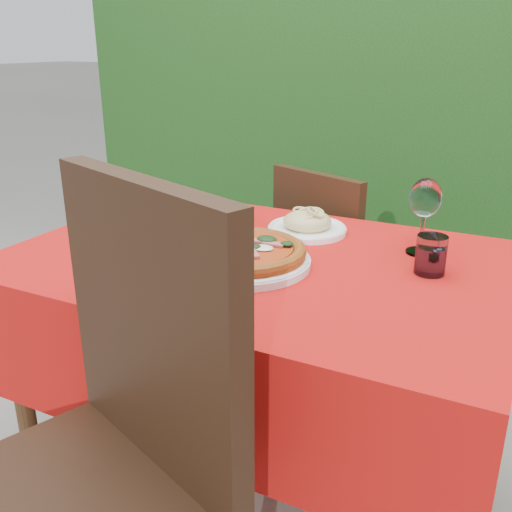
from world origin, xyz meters
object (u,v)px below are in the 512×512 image
at_px(chair_far, 331,268).
at_px(wine_glass, 425,201).
at_px(pasta_plate, 307,225).
at_px(fork, 154,241).
at_px(chair_near, 99,450).
at_px(steel_ramekin, 175,204).
at_px(water_glass, 431,257).
at_px(pizza_plate, 243,254).

relative_size(chair_far, wine_glass, 4.31).
relative_size(pasta_plate, fork, 1.16).
relative_size(chair_near, steel_ramekin, 15.40).
height_order(water_glass, wine_glass, wine_glass).
bearing_deg(pasta_plate, fork, -142.06).
distance_m(chair_far, steel_ramekin, 0.62).
height_order(pasta_plate, steel_ramekin, pasta_plate).
xyz_separation_m(pasta_plate, steel_ramekin, (-0.49, 0.05, -0.01)).
relative_size(pizza_plate, water_glass, 3.76).
distance_m(pasta_plate, fork, 0.43).
height_order(chair_far, pasta_plate, chair_far).
xyz_separation_m(pasta_plate, water_glass, (0.38, -0.16, 0.02)).
xyz_separation_m(wine_glass, steel_ramekin, (-0.82, 0.08, -0.13)).
height_order(pizza_plate, water_glass, water_glass).
bearing_deg(wine_glass, steel_ramekin, 174.52).
height_order(pizza_plate, fork, pizza_plate).
relative_size(chair_far, fork, 4.40).
height_order(water_glass, steel_ramekin, water_glass).
bearing_deg(water_glass, chair_near, -119.30).
bearing_deg(chair_far, wine_glass, 153.74).
xyz_separation_m(pizza_plate, fork, (-0.30, 0.04, -0.03)).
relative_size(pasta_plate, steel_ramekin, 3.27).
bearing_deg(chair_far, water_glass, 149.44).
relative_size(water_glass, wine_glass, 0.47).
relative_size(wine_glass, steel_ramekin, 2.88).
bearing_deg(fork, chair_far, 56.06).
bearing_deg(fork, chair_near, -72.34).
distance_m(water_glass, steel_ramekin, 0.89).
height_order(chair_far, water_glass, chair_far).
bearing_deg(pizza_plate, chair_near, -88.18).
xyz_separation_m(chair_far, fork, (-0.29, -0.65, 0.26)).
relative_size(pasta_plate, water_glass, 2.40).
bearing_deg(wine_glass, water_glass, -69.61).
height_order(chair_near, fork, chair_near).
distance_m(wine_glass, steel_ramekin, 0.83).
distance_m(chair_near, pasta_plate, 0.89).
bearing_deg(steel_ramekin, chair_near, -63.22).
height_order(chair_far, fork, chair_far).
relative_size(fork, steel_ramekin, 2.81).
bearing_deg(fork, water_glass, -1.38).
bearing_deg(pizza_plate, water_glass, 20.00).
relative_size(chair_near, wine_glass, 5.36).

